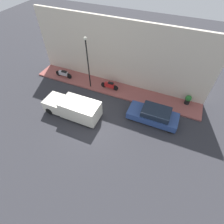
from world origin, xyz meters
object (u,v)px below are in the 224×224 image
object	(u,v)px
potted_plant	(188,99)
streetlamp	(88,60)
delivery_van	(73,108)
motorcycle_red	(110,85)
scooter_silver	(64,74)
parked_car	(154,115)

from	to	relation	value
potted_plant	streetlamp	bearing A→B (deg)	97.67
delivery_van	potted_plant	world-z (taller)	delivery_van
delivery_van	streetlamp	distance (m)	4.72
motorcycle_red	potted_plant	distance (m)	7.69
delivery_van	scooter_silver	world-z (taller)	delivery_van
delivery_van	streetlamp	world-z (taller)	streetlamp
parked_car	scooter_silver	xyz separation A→B (m)	(2.13, 10.65, -0.03)
delivery_van	streetlamp	bearing A→B (deg)	6.40
motorcycle_red	streetlamp	bearing A→B (deg)	101.72
motorcycle_red	potted_plant	bearing A→B (deg)	-83.42
scooter_silver	streetlamp	distance (m)	4.40
parked_car	delivery_van	world-z (taller)	delivery_van
delivery_van	motorcycle_red	size ratio (longest dim) A/B	2.70
scooter_silver	streetlamp	xyz separation A→B (m)	(-0.29, -3.48, 2.68)
delivery_van	streetlamp	size ratio (longest dim) A/B	0.97
scooter_silver	potted_plant	distance (m)	13.17
scooter_silver	motorcycle_red	world-z (taller)	motorcycle_red
parked_car	motorcycle_red	size ratio (longest dim) A/B	2.28
delivery_van	streetlamp	xyz separation A→B (m)	(4.03, 0.45, 2.41)
scooter_silver	streetlamp	world-z (taller)	streetlamp
parked_car	scooter_silver	size ratio (longest dim) A/B	2.15
delivery_van	potted_plant	bearing A→B (deg)	-59.93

